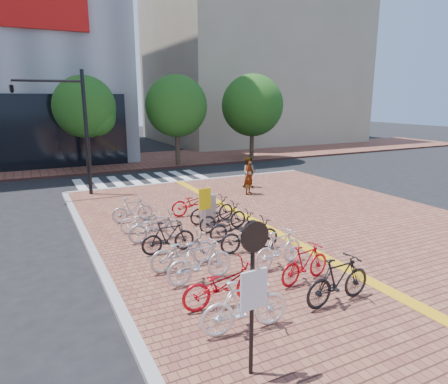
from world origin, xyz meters
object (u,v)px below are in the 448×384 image
bike_0 (245,305)px  bike_3 (183,250)px  bike_10 (279,248)px  pedestrian_a (249,176)px  bike_15 (194,202)px  bike_1 (223,284)px  bike_9 (305,263)px  pedestrian_b (250,173)px  utility_box (207,210)px  bike_8 (338,280)px  traffic_light_pole (53,110)px  bike_2 (200,261)px  bike_12 (235,226)px  bike_6 (143,221)px  yellow_sign (205,203)px  bike_5 (156,226)px  bike_4 (168,237)px  notice_sign (253,281)px  bike_7 (133,210)px  bike_11 (250,235)px  bike_14 (212,210)px  bike_13 (223,217)px

bike_0 → bike_3: bike_0 is taller
bike_10 → pedestrian_a: bearing=-35.8°
bike_0 → bike_15: 8.39m
bike_1 → bike_9: (2.38, 0.14, -0.02)m
bike_0 → pedestrian_b: bearing=-25.6°
bike_3 → pedestrian_a: (5.99, 6.73, 0.39)m
utility_box → bike_10: bearing=-86.6°
pedestrian_b → bike_8: bearing=-82.8°
utility_box → traffic_light_pole: size_ratio=0.20×
traffic_light_pole → bike_2: bearing=-78.3°
bike_0 → traffic_light_pole: traffic_light_pole is taller
bike_10 → bike_12: bearing=-9.7°
bike_6 → pedestrian_b: size_ratio=1.02×
pedestrian_a → yellow_sign: (-4.39, -4.65, 0.25)m
bike_2 → pedestrian_a: pedestrian_a is taller
bike_5 → bike_4: bearing=179.3°
bike_3 → bike_15: 5.16m
bike_2 → bike_15: bike_2 is taller
bike_0 → notice_sign: notice_sign is taller
bike_6 → bike_12: size_ratio=0.88×
bike_7 → bike_11: 5.18m
notice_sign → bike_11: bearing=60.3°
bike_3 → bike_4: bearing=-6.8°
bike_4 → bike_7: 3.60m
pedestrian_a → notice_sign: bearing=-159.2°
bike_2 → pedestrian_b: (6.70, 9.02, 0.24)m
bike_2 → bike_3: size_ratio=0.95×
bike_3 → bike_15: bike_3 is taller
bike_4 → bike_12: (2.33, 0.08, -0.02)m
bike_9 → bike_2: bearing=53.8°
bike_11 → traffic_light_pole: traffic_light_pole is taller
bike_0 → yellow_sign: yellow_sign is taller
bike_4 → bike_9: size_ratio=1.00×
pedestrian_a → bike_4: bearing=-176.8°
bike_14 → pedestrian_a: bearing=-53.6°
bike_5 → bike_13: 2.41m
bike_9 → bike_13: bike_9 is taller
bike_6 → yellow_sign: (1.74, -1.36, 0.73)m
bike_12 → bike_13: (0.07, 1.06, 0.01)m
notice_sign → bike_10: bearing=50.2°
pedestrian_b → bike_15: bearing=-115.3°
bike_5 → bike_6: bike_5 is taller
bike_12 → bike_14: size_ratio=0.97×
bike_4 → utility_box: utility_box is taller
bike_9 → yellow_sign: yellow_sign is taller
bike_3 → bike_10: size_ratio=1.10×
bike_15 → notice_sign: (-2.78, -9.26, 1.21)m
pedestrian_b → traffic_light_pole: (-9.03, 2.22, 3.25)m
bike_7 → bike_12: bearing=-144.4°
bike_0 → bike_11: 4.34m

